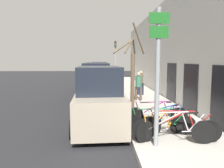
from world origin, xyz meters
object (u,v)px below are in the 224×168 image
(bicycle_5, at_px, (157,114))
(traffic_light, at_px, (115,56))
(parked_car_1, at_px, (96,84))
(pedestrian_near, at_px, (138,84))
(bicycle_2, at_px, (161,127))
(parked_car_2, at_px, (97,77))
(bicycle_3, at_px, (159,123))
(street_tree, at_px, (132,76))
(pedestrian_far, at_px, (141,81))
(parked_car_3, at_px, (99,74))
(bicycle_0, at_px, (173,129))
(parked_car_0, at_px, (99,100))
(bicycle_1, at_px, (179,127))
(bicycle_4, at_px, (169,119))

(bicycle_5, distance_m, traffic_light, 14.88)
(parked_car_1, bearing_deg, pedestrian_near, -14.16)
(bicycle_2, relative_size, parked_car_2, 0.39)
(bicycle_2, distance_m, pedestrian_near, 6.52)
(bicycle_3, relative_size, street_tree, 0.58)
(pedestrian_far, bearing_deg, street_tree, 93.58)
(parked_car_2, relative_size, parked_car_3, 0.98)
(bicycle_0, height_order, parked_car_3, parked_car_3)
(parked_car_0, distance_m, street_tree, 2.08)
(parked_car_0, height_order, traffic_light, traffic_light)
(parked_car_0, bearing_deg, traffic_light, 81.50)
(bicycle_1, relative_size, bicycle_5, 1.00)
(parked_car_2, distance_m, pedestrian_far, 4.87)
(bicycle_0, relative_size, bicycle_5, 1.06)
(bicycle_1, bearing_deg, bicycle_0, 152.41)
(bicycle_4, bearing_deg, bicycle_1, 144.87)
(bicycle_4, xyz_separation_m, parked_car_3, (-2.64, 16.61, 0.57))
(bicycle_5, xyz_separation_m, street_tree, (-0.74, 1.60, 1.33))
(parked_car_0, height_order, pedestrian_far, parked_car_0)
(bicycle_3, height_order, street_tree, street_tree)
(bicycle_4, height_order, street_tree, street_tree)
(parked_car_1, bearing_deg, parked_car_3, 89.56)
(bicycle_0, distance_m, parked_car_1, 7.96)
(bicycle_0, height_order, bicycle_3, bicycle_0)
(parked_car_0, bearing_deg, bicycle_0, -47.98)
(bicycle_5, distance_m, pedestrian_near, 5.10)
(bicycle_5, distance_m, pedestrian_far, 7.17)
(bicycle_0, distance_m, street_tree, 3.76)
(traffic_light, bearing_deg, parked_car_3, 138.85)
(pedestrian_near, distance_m, traffic_light, 9.80)
(bicycle_0, xyz_separation_m, parked_car_1, (-2.41, 7.56, 0.53))
(bicycle_2, relative_size, bicycle_3, 0.75)
(parked_car_1, relative_size, parked_car_3, 0.94)
(bicycle_3, distance_m, traffic_light, 15.91)
(bicycle_1, relative_size, parked_car_3, 0.50)
(bicycle_1, height_order, bicycle_2, bicycle_1)
(bicycle_5, xyz_separation_m, parked_car_1, (-2.43, 5.71, 0.55))
(bicycle_4, bearing_deg, parked_car_1, -10.55)
(bicycle_2, relative_size, street_tree, 0.43)
(bicycle_1, relative_size, bicycle_4, 1.31)
(bicycle_1, xyz_separation_m, bicycle_2, (-0.51, 0.15, -0.03))
(parked_car_3, bearing_deg, bicycle_1, -84.16)
(traffic_light, bearing_deg, bicycle_3, -88.26)
(bicycle_3, xyz_separation_m, street_tree, (-0.52, 2.65, 1.34))
(pedestrian_near, bearing_deg, bicycle_3, 106.47)
(parked_car_2, bearing_deg, pedestrian_near, -62.60)
(parked_car_3, height_order, street_tree, street_tree)
(pedestrian_near, bearing_deg, bicycle_0, 108.41)
(parked_car_2, height_order, pedestrian_near, parked_car_2)
(parked_car_2, xyz_separation_m, pedestrian_far, (3.11, -3.74, 0.04))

